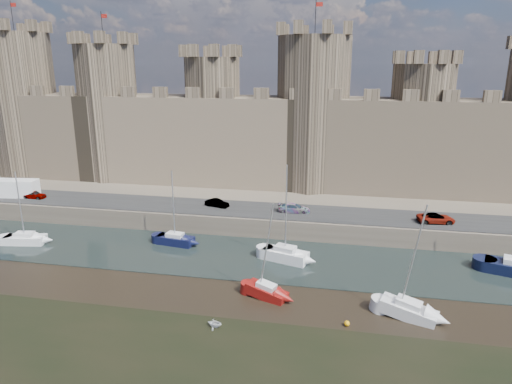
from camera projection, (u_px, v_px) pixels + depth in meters
water_channel at (276, 259)px, 51.97m from camera, size 160.00×12.00×0.08m
quay at (304, 175)px, 85.64m from camera, size 160.00×60.00×2.50m
road at (287, 212)px, 60.73m from camera, size 160.00×7.00×0.10m
castle at (295, 129)px, 71.57m from camera, size 108.50×11.00×29.00m
car_0 at (34, 195)px, 66.51m from camera, size 3.63×1.55×1.22m
car_1 at (217, 203)px, 62.61m from camera, size 3.56×2.07×1.11m
car_2 at (294, 208)px, 60.34m from camera, size 4.27×1.90×1.22m
car_3 at (436, 218)px, 56.32m from camera, size 4.76×2.66×1.26m
van at (17, 188)px, 67.16m from camera, size 6.19×3.11×2.59m
sailboat_0 at (25, 239)px, 56.30m from camera, size 5.11×2.63×9.12m
sailboat_1 at (175, 239)px, 56.09m from camera, size 4.86×2.48×9.30m
sailboat_2 at (285, 254)px, 51.40m from camera, size 5.51×3.42×11.11m
sailboat_4 at (266, 291)px, 43.46m from camera, size 4.34×2.83×9.45m
sailboat_5 at (408, 310)px, 40.07m from camera, size 5.21×3.36×10.50m
dinghy_3 at (215, 324)px, 38.62m from camera, size 1.69×1.56×0.74m
buoy_1 at (347, 323)px, 38.87m from camera, size 0.48×0.48×0.48m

